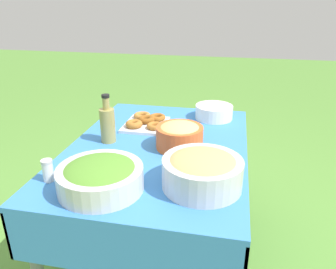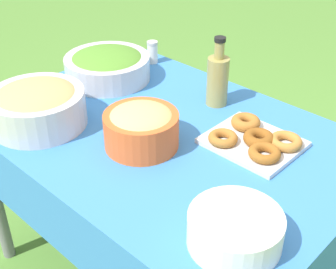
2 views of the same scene
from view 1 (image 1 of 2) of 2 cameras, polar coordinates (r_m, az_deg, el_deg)
ground_plane at (r=2.08m, az=-1.48°, el=-19.97°), size 14.00×14.00×0.00m
picnic_table at (r=1.72m, az=-1.68°, el=-4.84°), size 1.28×0.89×0.71m
salad_bowl at (r=1.32m, az=-11.71°, el=-7.06°), size 0.34×0.34×0.12m
pasta_bowl at (r=1.64m, az=2.04°, el=-0.01°), size 0.24×0.24×0.13m
donut_platter at (r=1.94m, az=-3.84°, el=2.18°), size 0.29×0.25×0.05m
plate_stack at (r=2.06m, az=8.01°, el=3.91°), size 0.23×0.23×0.08m
olive_oil_bottle at (r=1.72m, az=-10.50°, el=1.86°), size 0.08×0.08×0.26m
bread_bowl at (r=1.31m, az=5.99°, el=-6.19°), size 0.32×0.32×0.14m
salt_shaker at (r=1.44m, az=-20.19°, el=-5.89°), size 0.05×0.05×0.10m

